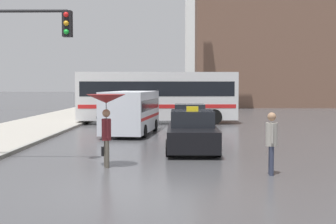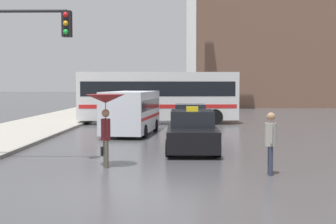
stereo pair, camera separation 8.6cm
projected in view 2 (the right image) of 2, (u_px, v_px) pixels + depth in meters
ground_plane at (141, 192)px, 10.79m from camera, size 300.00×300.00×0.00m
taxi at (192, 132)px, 17.55m from camera, size 1.91×4.50×1.67m
sedan_red at (190, 119)px, 24.99m from camera, size 1.91×4.59×1.44m
ambulance_van at (132, 110)px, 23.38m from camera, size 2.56×5.56×2.14m
city_bus at (158, 95)px, 29.92m from camera, size 10.21×3.29×3.26m
pedestrian_with_umbrella at (105, 106)px, 13.93m from camera, size 1.17×1.17×2.19m
pedestrian_man at (271, 138)px, 12.78m from camera, size 0.34×0.48×1.73m
traffic_light at (8, 51)px, 14.55m from camera, size 3.52×0.38×5.06m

